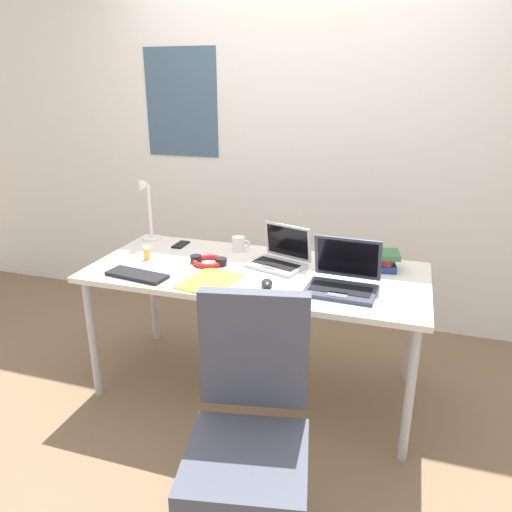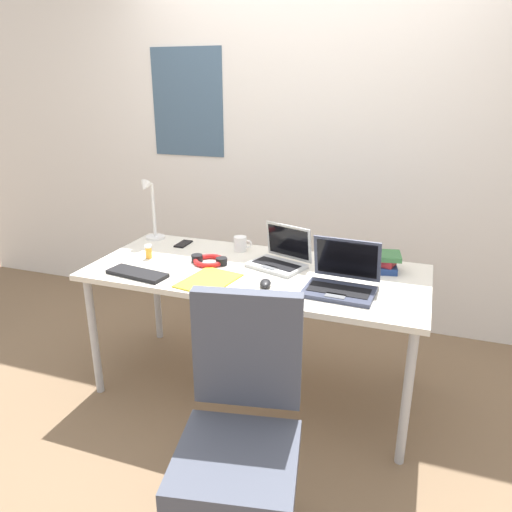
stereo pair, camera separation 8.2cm
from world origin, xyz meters
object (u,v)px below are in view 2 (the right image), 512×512
(laptop_back_left, at_px, (341,281))
(cell_phone, at_px, (183,244))
(pill_bottle, at_px, (149,251))
(coffee_mug, at_px, (241,244))
(desk_lamp, at_px, (151,210))
(laptop_by_keyboard, at_px, (280,258))
(office_chair, at_px, (240,450))
(book_stack, at_px, (379,261))
(external_keyboard, at_px, (137,274))
(paper_folder_center, at_px, (209,281))
(computer_mouse, at_px, (265,283))
(headphones, at_px, (209,261))

(laptop_back_left, distance_m, cell_phone, 1.12)
(pill_bottle, height_order, coffee_mug, coffee_mug)
(desk_lamp, height_order, laptop_by_keyboard, desk_lamp)
(office_chair, bearing_deg, desk_lamp, 131.38)
(desk_lamp, bearing_deg, coffee_mug, -0.74)
(cell_phone, relative_size, book_stack, 0.57)
(cell_phone, height_order, office_chair, office_chair)
(external_keyboard, relative_size, pill_bottle, 4.18)
(desk_lamp, bearing_deg, cell_phone, -4.58)
(desk_lamp, xyz_separation_m, paper_folder_center, (0.63, -0.51, -0.19))
(coffee_mug, bearing_deg, laptop_by_keyboard, -28.92)
(computer_mouse, distance_m, office_chair, 0.84)
(desk_lamp, xyz_separation_m, book_stack, (1.42, -0.05, -0.15))
(paper_folder_center, distance_m, office_chair, 0.91)
(headphones, bearing_deg, laptop_back_left, -9.80)
(external_keyboard, relative_size, office_chair, 0.34)
(headphones, relative_size, book_stack, 0.89)
(computer_mouse, relative_size, coffee_mug, 0.85)
(headphones, bearing_deg, computer_mouse, -27.44)
(coffee_mug, bearing_deg, cell_phone, -178.42)
(external_keyboard, bearing_deg, office_chair, -30.08)
(external_keyboard, distance_m, computer_mouse, 0.68)
(laptop_by_keyboard, height_order, office_chair, office_chair)
(cell_phone, bearing_deg, pill_bottle, -103.66)
(laptop_by_keyboard, bearing_deg, laptop_back_left, -30.76)
(desk_lamp, relative_size, computer_mouse, 4.17)
(paper_folder_center, bearing_deg, office_chair, -57.92)
(external_keyboard, bearing_deg, headphones, 54.63)
(computer_mouse, bearing_deg, office_chair, -94.35)
(computer_mouse, distance_m, cell_phone, 0.83)
(paper_folder_center, relative_size, office_chair, 0.32)
(coffee_mug, bearing_deg, pill_bottle, -146.68)
(laptop_back_left, distance_m, paper_folder_center, 0.67)
(book_stack, bearing_deg, laptop_back_left, -112.27)
(external_keyboard, bearing_deg, laptop_by_keyboard, 38.43)
(laptop_back_left, height_order, office_chair, laptop_back_left)
(desk_lamp, xyz_separation_m, laptop_by_keyboard, (0.90, -0.17, -0.15))
(laptop_by_keyboard, relative_size, headphones, 1.64)
(external_keyboard, height_order, office_chair, office_chair)
(laptop_back_left, distance_m, external_keyboard, 1.05)
(desk_lamp, xyz_separation_m, computer_mouse, (0.92, -0.47, -0.18))
(laptop_by_keyboard, height_order, computer_mouse, laptop_by_keyboard)
(laptop_by_keyboard, xyz_separation_m, computer_mouse, (0.02, -0.30, -0.03))
(laptop_by_keyboard, xyz_separation_m, book_stack, (0.52, 0.12, 0.00))
(desk_lamp, relative_size, pill_bottle, 5.07)
(laptop_back_left, bearing_deg, external_keyboard, -171.23)
(external_keyboard, xyz_separation_m, paper_folder_center, (0.39, 0.05, -0.01))
(desk_lamp, distance_m, book_stack, 1.43)
(book_stack, bearing_deg, headphones, -166.86)
(laptop_by_keyboard, bearing_deg, office_chair, -80.88)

